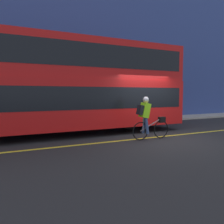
# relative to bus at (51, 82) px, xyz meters

# --- Properties ---
(ground_plane) EXTENTS (80.00, 80.00, 0.00)m
(ground_plane) POSITION_rel_bus_xyz_m (3.74, -2.09, -2.18)
(ground_plane) COLOR #232326
(road_center_line) EXTENTS (50.00, 0.14, 0.01)m
(road_center_line) POSITION_rel_bus_xyz_m (3.74, -2.06, -2.18)
(road_center_line) COLOR yellow
(road_center_line) RESTS_ON ground_plane
(sidewalk_curb) EXTENTS (60.00, 1.74, 0.11)m
(sidewalk_curb) POSITION_rel_bus_xyz_m (3.74, 2.73, -2.13)
(sidewalk_curb) COLOR #A8A399
(sidewalk_curb) RESTS_ON ground_plane
(building_facade) EXTENTS (60.00, 0.30, 9.48)m
(building_facade) POSITION_rel_bus_xyz_m (3.74, 3.75, 2.56)
(building_facade) COLOR #33478C
(building_facade) RESTS_ON ground_plane
(bus) EXTENTS (11.66, 2.44, 3.92)m
(bus) POSITION_rel_bus_xyz_m (0.00, 0.00, 0.00)
(bus) COLOR black
(bus) RESTS_ON ground_plane
(cyclist_on_bike) EXTENTS (1.62, 0.32, 1.62)m
(cyclist_on_bike) POSITION_rel_bus_xyz_m (3.12, -2.30, -1.31)
(cyclist_on_bike) COLOR black
(cyclist_on_bike) RESTS_ON ground_plane
(street_sign_post) EXTENTS (0.36, 0.09, 2.68)m
(street_sign_post) POSITION_rel_bus_xyz_m (1.79, 2.63, -0.58)
(street_sign_post) COLOR #59595B
(street_sign_post) RESTS_ON sidewalk_curb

